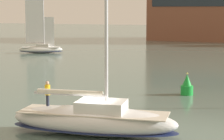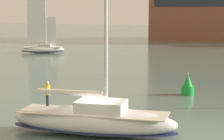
% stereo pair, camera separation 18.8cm
% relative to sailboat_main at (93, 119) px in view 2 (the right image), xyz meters
% --- Properties ---
extents(ground_plane, '(400.00, 400.00, 0.00)m').
position_rel_sailboat_main_xyz_m(ground_plane, '(-0.02, -0.00, -0.98)').
color(ground_plane, slate).
extents(waterfront_building, '(31.07, 16.13, 19.07)m').
position_rel_sailboat_main_xyz_m(waterfront_building, '(-8.63, 90.20, 8.59)').
color(waterfront_building, brown).
rests_on(waterfront_building, ground).
extents(sailboat_main, '(10.86, 4.48, 14.48)m').
position_rel_sailboat_main_xyz_m(sailboat_main, '(0.00, 0.00, 0.00)').
color(sailboat_main, silver).
rests_on(sailboat_main, ground).
extents(sailboat_moored_far_slip, '(8.11, 5.27, 10.87)m').
position_rel_sailboat_main_xyz_m(sailboat_moored_far_slip, '(-30.83, 43.82, -0.09)').
color(sailboat_moored_far_slip, white).
rests_on(sailboat_moored_far_slip, ground).
extents(channel_buoy, '(1.13, 1.13, 2.04)m').
position_rel_sailboat_main_xyz_m(channel_buoy, '(2.40, 14.95, -0.17)').
color(channel_buoy, green).
rests_on(channel_buoy, ground).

